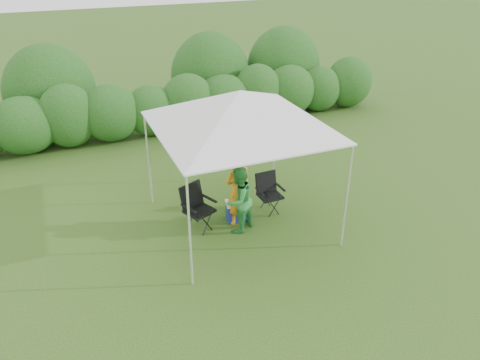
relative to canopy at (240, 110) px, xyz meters
name	(u,v)px	position (x,y,z in m)	size (l,w,h in m)	color
ground	(250,235)	(0.00, -0.50, -2.46)	(70.00, 70.00, 0.00)	#3A5D1D
hedge	(171,106)	(0.03, 5.50, -1.64)	(14.19, 1.53, 1.80)	#25581B
canopy	(240,110)	(0.00, 0.00, 0.00)	(3.10, 3.10, 2.83)	silver
chair_right	(268,190)	(0.76, 0.24, -1.98)	(0.55, 0.50, 0.85)	black
chair_left	(196,204)	(-0.88, 0.17, -1.93)	(0.71, 0.69, 0.95)	black
man	(238,189)	(-0.03, 0.02, -1.68)	(0.57, 0.37, 1.56)	orange
woman	(239,200)	(-0.13, -0.24, -1.77)	(0.67, 0.53, 1.39)	#2E8D3D
cooler	(238,211)	(0.00, 0.13, -2.25)	(0.55, 0.45, 0.41)	navy
bottle	(241,198)	(0.06, 0.09, -1.93)	(0.06, 0.06, 0.24)	#592D0C
lawn_toy	(310,129)	(3.83, 3.76, -2.33)	(0.58, 0.48, 0.29)	orange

